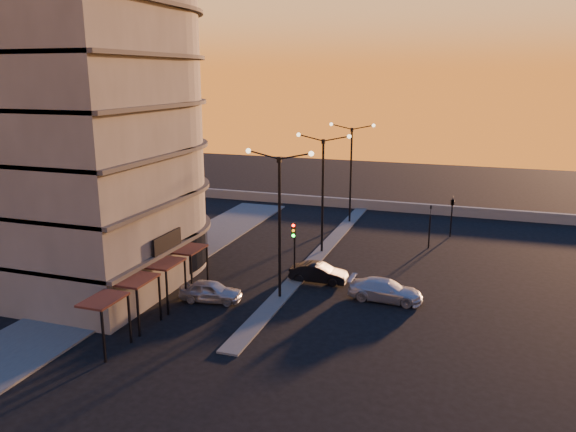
# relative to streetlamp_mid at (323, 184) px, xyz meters

# --- Properties ---
(ground) EXTENTS (120.00, 120.00, 0.00)m
(ground) POSITION_rel_streetlamp_mid_xyz_m (0.00, -10.00, -5.59)
(ground) COLOR black
(ground) RESTS_ON ground
(sidewalk_west) EXTENTS (5.00, 40.00, 0.12)m
(sidewalk_west) POSITION_rel_streetlamp_mid_xyz_m (-10.50, -6.00, -5.53)
(sidewalk_west) COLOR #50504D
(sidewalk_west) RESTS_ON ground
(median) EXTENTS (1.20, 36.00, 0.12)m
(median) POSITION_rel_streetlamp_mid_xyz_m (0.00, 0.00, -5.53)
(median) COLOR #50504D
(median) RESTS_ON ground
(parapet) EXTENTS (44.00, 0.50, 1.00)m
(parapet) POSITION_rel_streetlamp_mid_xyz_m (2.00, 16.00, -5.09)
(parapet) COLOR slate
(parapet) RESTS_ON ground
(building) EXTENTS (14.35, 17.08, 25.00)m
(building) POSITION_rel_streetlamp_mid_xyz_m (-14.00, -9.97, 6.32)
(building) COLOR #615D56
(building) RESTS_ON ground
(streetlamp_near) EXTENTS (4.32, 0.32, 9.51)m
(streetlamp_near) POSITION_rel_streetlamp_mid_xyz_m (0.00, -10.00, 0.00)
(streetlamp_near) COLOR black
(streetlamp_near) RESTS_ON ground
(streetlamp_mid) EXTENTS (4.32, 0.32, 9.51)m
(streetlamp_mid) POSITION_rel_streetlamp_mid_xyz_m (0.00, 0.00, 0.00)
(streetlamp_mid) COLOR black
(streetlamp_mid) RESTS_ON ground
(streetlamp_far) EXTENTS (4.32, 0.32, 9.51)m
(streetlamp_far) POSITION_rel_streetlamp_mid_xyz_m (0.00, 10.00, 0.00)
(streetlamp_far) COLOR black
(streetlamp_far) RESTS_ON ground
(traffic_light_main) EXTENTS (0.28, 0.44, 4.25)m
(traffic_light_main) POSITION_rel_streetlamp_mid_xyz_m (0.00, -7.13, -2.70)
(traffic_light_main) COLOR black
(traffic_light_main) RESTS_ON ground
(signal_east_a) EXTENTS (0.13, 0.16, 3.60)m
(signal_east_a) POSITION_rel_streetlamp_mid_xyz_m (8.00, 4.00, -3.66)
(signal_east_a) COLOR black
(signal_east_a) RESTS_ON ground
(signal_east_b) EXTENTS (0.42, 1.99, 3.60)m
(signal_east_b) POSITION_rel_streetlamp_mid_xyz_m (9.50, 8.00, -2.49)
(signal_east_b) COLOR black
(signal_east_b) RESTS_ON ground
(car_hatchback) EXTENTS (4.12, 2.11, 1.34)m
(car_hatchback) POSITION_rel_streetlamp_mid_xyz_m (-3.94, -11.88, -4.92)
(car_hatchback) COLOR #ACAEB4
(car_hatchback) RESTS_ON ground
(car_sedan) EXTENTS (3.98, 1.41, 1.31)m
(car_sedan) POSITION_rel_streetlamp_mid_xyz_m (1.56, -6.44, -4.94)
(car_sedan) COLOR black
(car_sedan) RESTS_ON ground
(car_wagon) EXTENTS (4.71, 2.03, 1.35)m
(car_wagon) POSITION_rel_streetlamp_mid_xyz_m (6.43, -8.19, -4.92)
(car_wagon) COLOR silver
(car_wagon) RESTS_ON ground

